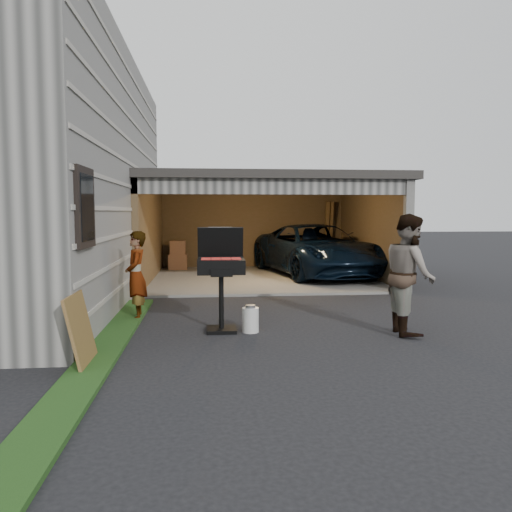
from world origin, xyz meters
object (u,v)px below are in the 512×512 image
(minivan, at_px, (316,252))
(man, at_px, (409,274))
(propane_tank, at_px, (250,320))
(bbq_grill, at_px, (221,270))
(woman, at_px, (136,276))
(plywood_panel, at_px, (81,331))
(hand_truck, at_px, (399,286))

(minivan, bearing_deg, man, -101.12)
(man, distance_m, propane_tank, 2.65)
(minivan, relative_size, bbq_grill, 3.22)
(woman, height_order, propane_tank, woman)
(plywood_panel, bearing_deg, hand_truck, 39.32)
(plywood_panel, bearing_deg, minivan, 60.19)
(minivan, xyz_separation_m, hand_truck, (1.25, -3.43, -0.56))
(hand_truck, bearing_deg, bbq_grill, -141.20)
(minivan, relative_size, woman, 3.40)
(woman, height_order, man, man)
(propane_tank, height_order, hand_truck, hand_truck)
(minivan, relative_size, man, 2.84)
(minivan, xyz_separation_m, woman, (-4.51, -5.65, 0.04))
(man, bearing_deg, plywood_panel, 109.92)
(minivan, bearing_deg, hand_truck, -80.85)
(plywood_panel, bearing_deg, bbq_grill, 44.07)
(bbq_grill, height_order, hand_truck, bbq_grill)
(man, xyz_separation_m, bbq_grill, (-2.98, 0.44, 0.04))
(bbq_grill, distance_m, plywood_panel, 2.56)
(man, relative_size, bbq_grill, 1.14)
(man, distance_m, hand_truck, 3.96)
(propane_tank, bearing_deg, minivan, 69.47)
(man, distance_m, plywood_panel, 4.98)
(minivan, height_order, plywood_panel, minivan)
(propane_tank, bearing_deg, plywood_panel, -144.77)
(propane_tank, xyz_separation_m, plywood_panel, (-2.27, -1.60, 0.26))
(plywood_panel, bearing_deg, man, 15.20)
(minivan, bearing_deg, woman, -139.51)
(man, height_order, bbq_grill, man)
(bbq_grill, xyz_separation_m, propane_tank, (0.47, -0.14, -0.80))
(man, height_order, propane_tank, man)
(woman, relative_size, hand_truck, 1.59)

